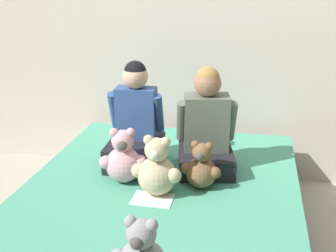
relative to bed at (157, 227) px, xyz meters
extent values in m
cube|color=beige|center=(0.00, 1.15, 1.06)|extent=(8.00, 0.06, 2.50)
cube|color=#2D2D33|center=(0.00, 0.00, -0.10)|extent=(1.51, 2.04, 0.18)
cube|color=silver|center=(0.00, 0.00, 0.08)|extent=(1.48, 2.00, 0.18)
cube|color=#4CA384|center=(0.00, 0.00, 0.18)|extent=(1.50, 2.02, 0.03)
cube|color=black|center=(-0.22, 0.35, 0.27)|extent=(0.33, 0.39, 0.15)
cube|color=#33518E|center=(-0.22, 0.41, 0.50)|extent=(0.24, 0.13, 0.32)
sphere|color=#DBAD89|center=(-0.22, 0.41, 0.73)|extent=(0.15, 0.15, 0.15)
sphere|color=black|center=(-0.22, 0.41, 0.76)|extent=(0.13, 0.13, 0.13)
cylinder|color=#33518E|center=(-0.35, 0.40, 0.51)|extent=(0.06, 0.14, 0.26)
cylinder|color=#33518E|center=(-0.08, 0.41, 0.51)|extent=(0.06, 0.14, 0.26)
cube|color=black|center=(0.22, 0.35, 0.26)|extent=(0.37, 0.39, 0.12)
cube|color=#5B6656|center=(0.21, 0.40, 0.48)|extent=(0.28, 0.21, 0.33)
sphere|color=#9E7051|center=(0.21, 0.40, 0.71)|extent=(0.16, 0.16, 0.16)
sphere|color=#A37A42|center=(0.21, 0.40, 0.74)|extent=(0.14, 0.14, 0.14)
cylinder|color=#5B6656|center=(0.07, 0.37, 0.49)|extent=(0.08, 0.15, 0.26)
cylinder|color=#5B6656|center=(0.35, 0.43, 0.49)|extent=(0.08, 0.15, 0.26)
sphere|color=#DBA3B2|center=(-0.22, 0.12, 0.30)|extent=(0.20, 0.20, 0.20)
sphere|color=#DBA3B2|center=(-0.22, 0.12, 0.44)|extent=(0.12, 0.12, 0.12)
sphere|color=#4C4742|center=(-0.20, 0.07, 0.43)|extent=(0.06, 0.06, 0.06)
sphere|color=#DBA3B2|center=(-0.26, 0.11, 0.49)|extent=(0.05, 0.05, 0.05)
sphere|color=#DBA3B2|center=(-0.17, 0.13, 0.49)|extent=(0.05, 0.05, 0.05)
sphere|color=#DBA3B2|center=(-0.30, 0.08, 0.32)|extent=(0.08, 0.08, 0.08)
sphere|color=#DBA3B2|center=(-0.12, 0.12, 0.32)|extent=(0.08, 0.08, 0.08)
sphere|color=brown|center=(0.22, 0.14, 0.28)|extent=(0.17, 0.17, 0.17)
sphere|color=brown|center=(0.22, 0.14, 0.40)|extent=(0.10, 0.10, 0.10)
sphere|color=#4C4742|center=(0.21, 0.10, 0.39)|extent=(0.05, 0.05, 0.05)
sphere|color=brown|center=(0.18, 0.15, 0.44)|extent=(0.04, 0.04, 0.04)
sphere|color=brown|center=(0.25, 0.14, 0.44)|extent=(0.04, 0.04, 0.04)
sphere|color=brown|center=(0.14, 0.13, 0.30)|extent=(0.06, 0.06, 0.06)
sphere|color=brown|center=(0.29, 0.11, 0.30)|extent=(0.06, 0.06, 0.06)
sphere|color=#D1B78E|center=(0.00, 0.02, 0.30)|extent=(0.21, 0.21, 0.21)
sphere|color=#D1B78E|center=(0.00, 0.02, 0.45)|extent=(0.13, 0.13, 0.13)
sphere|color=beige|center=(0.00, -0.03, 0.44)|extent=(0.06, 0.06, 0.06)
sphere|color=#D1B78E|center=(-0.04, 0.03, 0.50)|extent=(0.05, 0.05, 0.05)
sphere|color=#D1B78E|center=(0.05, 0.02, 0.50)|extent=(0.05, 0.05, 0.05)
sphere|color=#D1B78E|center=(-0.10, 0.01, 0.32)|extent=(0.08, 0.08, 0.08)
sphere|color=#D1B78E|center=(0.10, -0.01, 0.32)|extent=(0.08, 0.08, 0.08)
sphere|color=#939399|center=(0.10, -0.66, 0.42)|extent=(0.11, 0.11, 0.11)
sphere|color=#4C4742|center=(0.10, -0.71, 0.41)|extent=(0.05, 0.05, 0.05)
sphere|color=#939399|center=(0.06, -0.66, 0.46)|extent=(0.05, 0.05, 0.05)
sphere|color=#939399|center=(0.14, -0.67, 0.46)|extent=(0.05, 0.05, 0.05)
cube|color=white|center=(-0.01, -0.05, 0.20)|extent=(0.21, 0.15, 0.00)
camera|label=1|loc=(0.46, -1.90, 1.31)|focal=45.00mm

